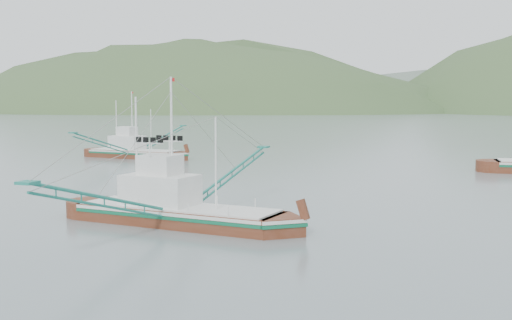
% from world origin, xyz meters
% --- Properties ---
extents(ground, '(1200.00, 1200.00, 0.00)m').
position_xyz_m(ground, '(0.00, 0.00, 0.00)').
color(ground, slate).
rests_on(ground, ground).
extents(main_boat, '(13.36, 23.60, 9.58)m').
position_xyz_m(main_boat, '(-1.95, -2.75, 1.45)').
color(main_boat, '#582512').
rests_on(main_boat, ground).
extents(bg_boat_left, '(12.94, 22.86, 9.28)m').
position_xyz_m(bg_boat_left, '(-27.65, 35.14, 1.34)').
color(bg_boat_left, '#582512').
rests_on(bg_boat_left, ground).
extents(headland_left, '(448.00, 308.00, 210.00)m').
position_xyz_m(headland_left, '(-180.00, 360.00, 0.00)').
color(headland_left, '#3B562C').
rests_on(headland_left, ground).
extents(ridge_distant, '(960.00, 400.00, 240.00)m').
position_xyz_m(ridge_distant, '(30.00, 560.00, 0.00)').
color(ridge_distant, slate).
rests_on(ridge_distant, ground).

